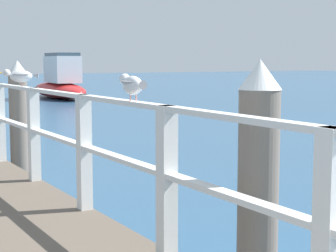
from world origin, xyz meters
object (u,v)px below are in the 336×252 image
(dock_piling_far, at_px, (19,120))
(seagull_background, at_px, (20,76))
(seagull_foreground, at_px, (132,84))
(boat_2, at_px, (60,83))
(dock_piling_near, at_px, (258,195))

(dock_piling_far, bearing_deg, seagull_background, -104.60)
(dock_piling_far, xyz_separation_m, seagull_foreground, (-0.38, -4.55, 0.72))
(dock_piling_far, height_order, seagull_background, dock_piling_far)
(seagull_foreground, xyz_separation_m, seagull_background, (-0.01, 3.06, 0.00))
(dock_piling_far, xyz_separation_m, boat_2, (7.31, 18.23, -0.19))
(dock_piling_near, relative_size, dock_piling_far, 1.00)
(dock_piling_near, distance_m, dock_piling_far, 5.66)
(seagull_foreground, distance_m, seagull_background, 3.06)
(dock_piling_near, xyz_separation_m, seagull_foreground, (-0.38, 1.11, 0.72))
(seagull_foreground, relative_size, seagull_background, 1.04)
(dock_piling_near, height_order, dock_piling_far, same)
(seagull_background, relative_size, boat_2, 0.07)
(seagull_background, distance_m, boat_2, 21.19)
(dock_piling_far, xyz_separation_m, seagull_background, (-0.39, -1.49, 0.72))
(dock_piling_far, relative_size, seagull_background, 4.05)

